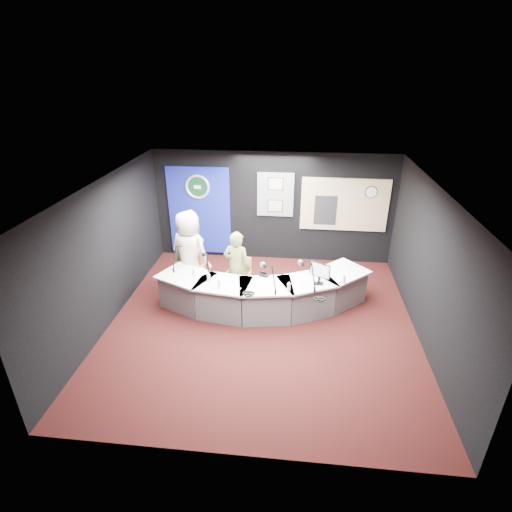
# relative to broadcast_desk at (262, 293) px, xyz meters

# --- Properties ---
(ground) EXTENTS (6.00, 6.00, 0.00)m
(ground) POSITION_rel_broadcast_desk_xyz_m (0.05, -0.55, -0.38)
(ground) COLOR black
(ground) RESTS_ON ground
(ceiling) EXTENTS (6.00, 6.00, 0.02)m
(ceiling) POSITION_rel_broadcast_desk_xyz_m (0.05, -0.55, 2.42)
(ceiling) COLOR silver
(ceiling) RESTS_ON ground
(wall_back) EXTENTS (6.00, 0.02, 2.80)m
(wall_back) POSITION_rel_broadcast_desk_xyz_m (0.05, 2.45, 1.02)
(wall_back) COLOR black
(wall_back) RESTS_ON ground
(wall_front) EXTENTS (6.00, 0.02, 2.80)m
(wall_front) POSITION_rel_broadcast_desk_xyz_m (0.05, -3.55, 1.02)
(wall_front) COLOR black
(wall_front) RESTS_ON ground
(wall_left) EXTENTS (0.02, 6.00, 2.80)m
(wall_left) POSITION_rel_broadcast_desk_xyz_m (-2.95, -0.55, 1.02)
(wall_left) COLOR black
(wall_left) RESTS_ON ground
(wall_right) EXTENTS (0.02, 6.00, 2.80)m
(wall_right) POSITION_rel_broadcast_desk_xyz_m (3.05, -0.55, 1.02)
(wall_right) COLOR black
(wall_right) RESTS_ON ground
(broadcast_desk) EXTENTS (4.50, 1.90, 0.75)m
(broadcast_desk) POSITION_rel_broadcast_desk_xyz_m (0.00, 0.00, 0.00)
(broadcast_desk) COLOR silver
(broadcast_desk) RESTS_ON ground
(backdrop_panel) EXTENTS (1.60, 0.05, 2.30)m
(backdrop_panel) POSITION_rel_broadcast_desk_xyz_m (-1.85, 2.42, 0.88)
(backdrop_panel) COLOR navy
(backdrop_panel) RESTS_ON wall_back
(agency_seal) EXTENTS (0.63, 0.07, 0.63)m
(agency_seal) POSITION_rel_broadcast_desk_xyz_m (-1.85, 2.38, 1.52)
(agency_seal) COLOR silver
(agency_seal) RESTS_ON backdrop_panel
(seal_center) EXTENTS (0.48, 0.01, 0.48)m
(seal_center) POSITION_rel_broadcast_desk_xyz_m (-1.85, 2.38, 1.52)
(seal_center) COLOR #0E3419
(seal_center) RESTS_ON backdrop_panel
(pinboard) EXTENTS (0.90, 0.04, 1.10)m
(pinboard) POSITION_rel_broadcast_desk_xyz_m (0.10, 2.42, 1.38)
(pinboard) COLOR slate
(pinboard) RESTS_ON wall_back
(framed_photo_upper) EXTENTS (0.34, 0.02, 0.27)m
(framed_photo_upper) POSITION_rel_broadcast_desk_xyz_m (0.10, 2.39, 1.65)
(framed_photo_upper) COLOR gray
(framed_photo_upper) RESTS_ON pinboard
(framed_photo_lower) EXTENTS (0.34, 0.02, 0.27)m
(framed_photo_lower) POSITION_rel_broadcast_desk_xyz_m (0.10, 2.39, 1.09)
(framed_photo_lower) COLOR gray
(framed_photo_lower) RESTS_ON pinboard
(booth_window_frame) EXTENTS (2.12, 0.06, 1.32)m
(booth_window_frame) POSITION_rel_broadcast_desk_xyz_m (1.80, 2.42, 1.18)
(booth_window_frame) COLOR tan
(booth_window_frame) RESTS_ON wall_back
(booth_glow) EXTENTS (2.00, 0.02, 1.20)m
(booth_glow) POSITION_rel_broadcast_desk_xyz_m (1.80, 2.41, 1.18)
(booth_glow) COLOR #FED1A0
(booth_glow) RESTS_ON booth_window_frame
(equipment_rack) EXTENTS (0.55, 0.02, 0.75)m
(equipment_rack) POSITION_rel_broadcast_desk_xyz_m (1.35, 2.39, 1.03)
(equipment_rack) COLOR black
(equipment_rack) RESTS_ON booth_window_frame
(wall_clock) EXTENTS (0.28, 0.01, 0.28)m
(wall_clock) POSITION_rel_broadcast_desk_xyz_m (2.40, 2.39, 1.52)
(wall_clock) COLOR white
(wall_clock) RESTS_ON booth_window_frame
(armchair_left) EXTENTS (0.71, 0.71, 0.97)m
(armchair_left) POSITION_rel_broadcast_desk_xyz_m (-1.65, 0.56, 0.11)
(armchair_left) COLOR tan
(armchair_left) RESTS_ON ground
(armchair_right) EXTENTS (0.67, 0.67, 1.00)m
(armchair_right) POSITION_rel_broadcast_desk_xyz_m (-0.56, 0.26, 0.13)
(armchair_right) COLOR tan
(armchair_right) RESTS_ON ground
(draped_jacket) EXTENTS (0.50, 0.29, 0.70)m
(draped_jacket) POSITION_rel_broadcast_desk_xyz_m (-1.76, 0.79, 0.24)
(draped_jacket) COLOR #686158
(draped_jacket) RESTS_ON armchair_left
(person_man) EXTENTS (1.08, 0.88, 1.91)m
(person_man) POSITION_rel_broadcast_desk_xyz_m (-1.65, 0.56, 0.58)
(person_man) COLOR beige
(person_man) RESTS_ON ground
(person_woman) EXTENTS (0.66, 0.50, 1.62)m
(person_woman) POSITION_rel_broadcast_desk_xyz_m (-0.56, 0.26, 0.43)
(person_woman) COLOR olive
(person_woman) RESTS_ON ground
(computer_monitor) EXTENTS (0.39, 0.25, 0.30)m
(computer_monitor) POSITION_rel_broadcast_desk_xyz_m (1.14, -0.16, 0.70)
(computer_monitor) COLOR black
(computer_monitor) RESTS_ON broadcast_desk
(desk_phone) EXTENTS (0.22, 0.19, 0.04)m
(desk_phone) POSITION_rel_broadcast_desk_xyz_m (0.04, 0.06, 0.40)
(desk_phone) COLOR black
(desk_phone) RESTS_ON broadcast_desk
(headphones_near) EXTENTS (0.22, 0.22, 0.04)m
(headphones_near) POSITION_rel_broadcast_desk_xyz_m (1.13, -0.75, 0.39)
(headphones_near) COLOR black
(headphones_near) RESTS_ON broadcast_desk
(headphones_far) EXTENTS (0.23, 0.23, 0.04)m
(headphones_far) POSITION_rel_broadcast_desk_xyz_m (-0.19, -0.69, 0.39)
(headphones_far) COLOR black
(headphones_far) RESTS_ON broadcast_desk
(paper_stack) EXTENTS (0.38, 0.40, 0.00)m
(paper_stack) POSITION_rel_broadcast_desk_xyz_m (-1.30, 0.10, 0.38)
(paper_stack) COLOR white
(paper_stack) RESTS_ON broadcast_desk
(notepad) EXTENTS (0.33, 0.39, 0.00)m
(notepad) POSITION_rel_broadcast_desk_xyz_m (-0.52, -0.60, 0.38)
(notepad) COLOR white
(notepad) RESTS_ON broadcast_desk
(boom_mic_a) EXTENTS (0.28, 0.72, 0.60)m
(boom_mic_a) POSITION_rel_broadcast_desk_xyz_m (-1.77, 0.30, 0.68)
(boom_mic_a) COLOR black
(boom_mic_a) RESTS_ON broadcast_desk
(boom_mic_b) EXTENTS (0.37, 0.69, 0.60)m
(boom_mic_b) POSITION_rel_broadcast_desk_xyz_m (-1.15, 0.00, 0.68)
(boom_mic_b) COLOR black
(boom_mic_b) RESTS_ON broadcast_desk
(boom_mic_c) EXTENTS (0.41, 0.67, 0.60)m
(boom_mic_c) POSITION_rel_broadcast_desk_xyz_m (0.17, -0.38, 0.68)
(boom_mic_c) COLOR black
(boom_mic_c) RESTS_ON broadcast_desk
(boom_mic_d) EXTENTS (0.41, 0.67, 0.60)m
(boom_mic_d) POSITION_rel_broadcast_desk_xyz_m (0.91, -0.20, 0.68)
(boom_mic_d) COLOR black
(boom_mic_d) RESTS_ON broadcast_desk
(water_bottles) EXTENTS (3.11, 0.58, 0.18)m
(water_bottles) POSITION_rel_broadcast_desk_xyz_m (0.12, -0.26, 0.46)
(water_bottles) COLOR silver
(water_bottles) RESTS_ON broadcast_desk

